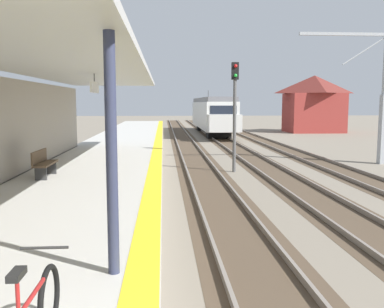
{
  "coord_description": "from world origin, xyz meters",
  "views": [
    {
      "loc": [
        0.06,
        -2.0,
        3.3
      ],
      "look_at": [
        0.74,
        8.07,
        2.1
      ],
      "focal_mm": 40.03,
      "sensor_mm": 36.0,
      "label": 1
    }
  ],
  "objects_px": {
    "approaching_train": "(212,114)",
    "catenary_pylon_far_side": "(380,97)",
    "distant_trackside_house": "(314,103)",
    "rail_signal_post": "(235,105)",
    "platform_bench": "(43,163)"
  },
  "relations": [
    {
      "from": "approaching_train",
      "to": "distant_trackside_house",
      "type": "relative_size",
      "value": 2.97
    },
    {
      "from": "rail_signal_post",
      "to": "platform_bench",
      "type": "xyz_separation_m",
      "value": [
        -7.3,
        -6.1,
        -1.82
      ]
    },
    {
      "from": "platform_bench",
      "to": "catenary_pylon_far_side",
      "type": "bearing_deg",
      "value": 28.19
    },
    {
      "from": "approaching_train",
      "to": "catenary_pylon_far_side",
      "type": "xyz_separation_m",
      "value": [
        6.38,
        -23.27,
        1.43
      ]
    },
    {
      "from": "rail_signal_post",
      "to": "platform_bench",
      "type": "bearing_deg",
      "value": -140.12
    },
    {
      "from": "catenary_pylon_far_side",
      "to": "distant_trackside_house",
      "type": "distance_m",
      "value": 25.96
    },
    {
      "from": "rail_signal_post",
      "to": "platform_bench",
      "type": "height_order",
      "value": "rail_signal_post"
    },
    {
      "from": "catenary_pylon_far_side",
      "to": "platform_bench",
      "type": "xyz_separation_m",
      "value": [
        -15.53,
        -8.32,
        -2.23
      ]
    },
    {
      "from": "approaching_train",
      "to": "rail_signal_post",
      "type": "xyz_separation_m",
      "value": [
        -1.85,
        -25.5,
        1.02
      ]
    },
    {
      "from": "approaching_train",
      "to": "rail_signal_post",
      "type": "bearing_deg",
      "value": -94.15
    },
    {
      "from": "approaching_train",
      "to": "platform_bench",
      "type": "distance_m",
      "value": 32.91
    },
    {
      "from": "catenary_pylon_far_side",
      "to": "rail_signal_post",
      "type": "bearing_deg",
      "value": -164.87
    },
    {
      "from": "catenary_pylon_far_side",
      "to": "platform_bench",
      "type": "relative_size",
      "value": 4.69
    },
    {
      "from": "catenary_pylon_far_side",
      "to": "approaching_train",
      "type": "bearing_deg",
      "value": 105.32
    },
    {
      "from": "approaching_train",
      "to": "catenary_pylon_far_side",
      "type": "bearing_deg",
      "value": -74.68
    }
  ]
}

